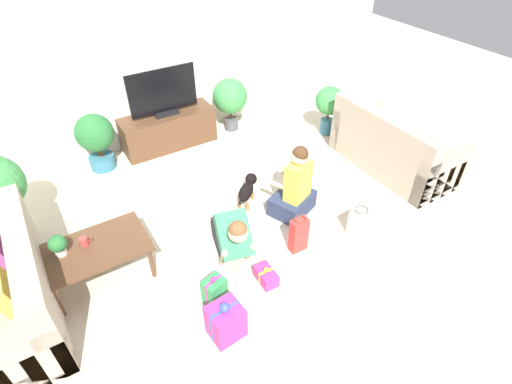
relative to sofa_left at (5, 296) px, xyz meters
The scene contains 20 objects.
ground_plane 2.45m from the sofa_left, ahead, with size 16.00×16.00×0.00m, color beige.
wall_back 3.55m from the sofa_left, 44.81° to the left, with size 8.40×0.06×2.60m.
sofa_left is the anchor object (origin of this frame).
sofa_right 4.84m from the sofa_left, ahead, with size 0.86×1.72×0.88m.
coffee_table 0.84m from the sofa_left, ahead, with size 1.02×0.64×0.44m.
tv_console 3.20m from the sofa_left, 41.04° to the left, with size 1.38×0.46×0.53m.
tv 3.24m from the sofa_left, 41.04° to the left, with size 1.00×0.20×0.68m.
potted_plant_corner_right 4.83m from the sofa_left, 13.52° to the left, with size 0.44×0.44×0.79m.
potted_plant_back_right 4.03m from the sofa_left, 30.69° to the left, with size 0.54×0.54×0.85m.
potted_plant_back_left 2.47m from the sofa_left, 56.21° to the left, with size 0.51×0.51×0.82m.
person_kneeling 2.14m from the sofa_left, 11.72° to the right, with size 0.49×0.81×0.77m.
person_sitting 3.12m from the sofa_left, ahead, with size 0.63×0.59×0.95m.
dog 2.76m from the sofa_left, ahead, with size 0.44×0.39×0.32m.
gift_box_a 1.88m from the sofa_left, 25.77° to the right, with size 0.24×0.22×0.34m.
gift_box_b 2.42m from the sofa_left, 21.38° to the right, with size 0.17×0.28×0.19m.
gift_box_c 2.01m from the sofa_left, 36.63° to the right, with size 0.31×0.29×0.43m.
gift_bag_a 3.64m from the sofa_left, 13.42° to the right, with size 0.25×0.16×0.35m.
gift_bag_b 2.87m from the sofa_left, 13.93° to the right, with size 0.20×0.13×0.45m.
mug 0.80m from the sofa_left, ahead, with size 0.12×0.08×0.09m.
tabletop_plant 0.62m from the sofa_left, 12.60° to the left, with size 0.17×0.17×0.22m.
Camera 1 is at (-1.66, -2.85, 3.29)m, focal length 28.00 mm.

